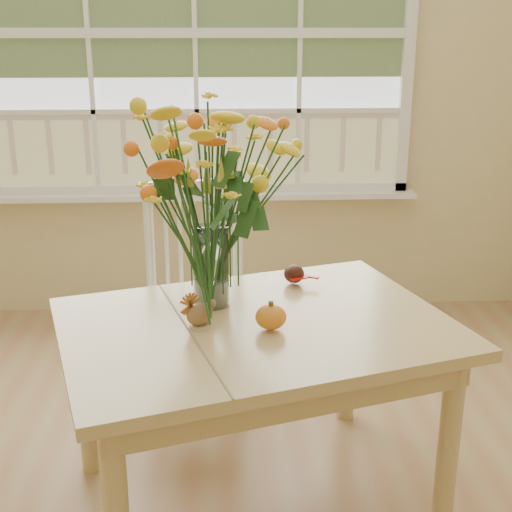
{
  "coord_description": "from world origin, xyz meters",
  "views": [
    {
      "loc": [
        0.13,
        -1.53,
        1.56
      ],
      "look_at": [
        0.23,
        0.53,
        0.88
      ],
      "focal_mm": 48.0,
      "sensor_mm": 36.0,
      "label": 1
    }
  ],
  "objects": [
    {
      "name": "pumpkin",
      "position": [
        0.28,
        0.45,
        0.7
      ],
      "size": [
        0.1,
        0.1,
        0.08
      ],
      "primitive_type": "ellipsoid",
      "color": "#C66417",
      "rests_on": "dining_table"
    },
    {
      "name": "dining_table",
      "position": [
        0.23,
        0.51,
        0.57
      ],
      "size": [
        1.44,
        1.21,
        0.66
      ],
      "rotation": [
        0.0,
        0.0,
        0.3
      ],
      "color": "tan",
      "rests_on": "floor"
    },
    {
      "name": "flower_vase",
      "position": [
        0.09,
        0.67,
        1.07
      ],
      "size": [
        0.58,
        0.58,
        0.68
      ],
      "color": "white",
      "rests_on": "dining_table"
    },
    {
      "name": "dark_gourd",
      "position": [
        0.39,
        0.86,
        0.7
      ],
      "size": [
        0.13,
        0.08,
        0.07
      ],
      "color": "#38160F",
      "rests_on": "dining_table"
    },
    {
      "name": "window",
      "position": [
        0.0,
        2.21,
        1.53
      ],
      "size": [
        2.42,
        0.12,
        1.74
      ],
      "color": "silver",
      "rests_on": "wall_back"
    },
    {
      "name": "wall_back",
      "position": [
        0.0,
        2.25,
        1.35
      ],
      "size": [
        4.0,
        0.02,
        2.7
      ],
      "primitive_type": "cube",
      "color": "beige",
      "rests_on": "floor"
    },
    {
      "name": "turkey_figurine",
      "position": [
        0.05,
        0.47,
        0.71
      ],
      "size": [
        0.11,
        0.1,
        0.11
      ],
      "rotation": [
        0.0,
        0.0,
        0.47
      ],
      "color": "#CCB78C",
      "rests_on": "dining_table"
    },
    {
      "name": "windsor_chair",
      "position": [
        0.01,
        1.22,
        0.53
      ],
      "size": [
        0.47,
        0.45,
        0.94
      ],
      "rotation": [
        0.0,
        0.0,
        0.08
      ],
      "color": "white",
      "rests_on": "floor"
    }
  ]
}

